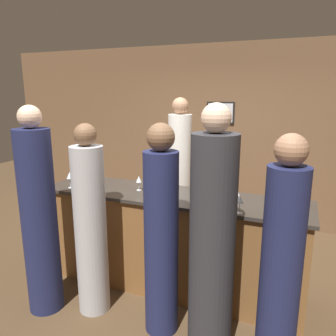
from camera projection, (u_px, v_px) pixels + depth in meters
name	position (u px, v px, depth m)	size (l,w,h in m)	color
ground_plane	(170.00, 285.00, 3.60)	(14.00, 14.00, 0.00)	#4C3823
back_wall	(221.00, 135.00, 5.24)	(8.00, 0.08, 2.80)	brown
bar_counter	(170.00, 241.00, 3.48)	(2.78, 0.68, 1.04)	brown
bartender	(180.00, 183.00, 4.12)	(0.29, 0.29, 2.01)	silver
guest_0	(39.00, 219.00, 3.03)	(0.32, 0.32, 1.96)	#1E234C
guest_1	(281.00, 270.00, 2.27)	(0.28, 0.28, 1.82)	#1E234C
guest_2	(212.00, 244.00, 2.50)	(0.35, 0.35, 2.00)	#2D2D33
guest_3	(161.00, 237.00, 2.75)	(0.29, 0.29, 1.84)	#1E234C
guest_4	(90.00, 227.00, 3.03)	(0.30, 0.30, 1.81)	#B2B2B7
wine_bottle_0	(277.00, 201.00, 2.82)	(0.07, 0.07, 0.28)	black
ice_bucket	(288.00, 194.00, 3.04)	(0.18, 0.18, 0.20)	#9E9993
wine_glass_0	(70.00, 176.00, 3.56)	(0.07, 0.07, 0.18)	silver
wine_glass_1	(237.00, 193.00, 3.06)	(0.06, 0.06, 0.14)	silver
wine_glass_2	(240.00, 200.00, 2.80)	(0.07, 0.07, 0.16)	silver
wine_glass_3	(139.00, 180.00, 3.47)	(0.06, 0.06, 0.16)	silver
wine_glass_4	(289.00, 202.00, 2.75)	(0.06, 0.06, 0.17)	silver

